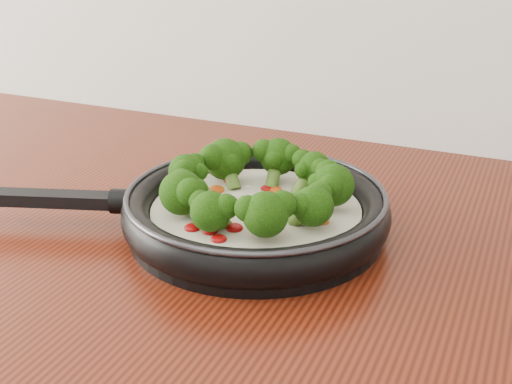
% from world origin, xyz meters
% --- Properties ---
extents(skillet, '(0.50, 0.38, 0.09)m').
position_xyz_m(skillet, '(0.10, 1.12, 0.93)').
color(skillet, black).
rests_on(skillet, counter).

